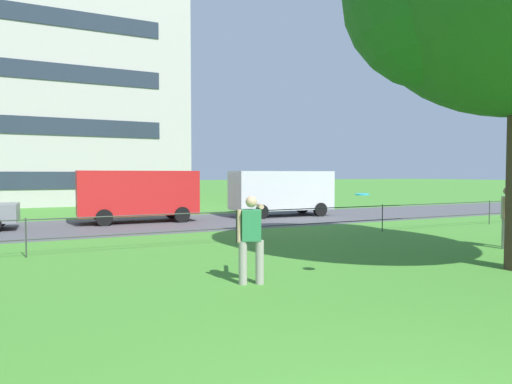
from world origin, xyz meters
TOP-DOWN VIEW (x-y plane):
  - street_strip at (0.00, 16.56)m, footprint 80.00×6.57m
  - park_fence at (0.00, 10.55)m, footprint 39.94×0.04m
  - person_thrower at (1.20, 5.79)m, footprint 0.70×0.72m
  - person_catcher at (9.40, 6.40)m, footprint 0.51×0.33m
  - frisbee at (3.18, 5.00)m, footprint 0.38×0.38m
  - panel_van_left at (1.13, 17.63)m, footprint 5.02×2.14m
  - panel_van_far_left at (8.11, 17.42)m, footprint 5.07×2.25m

SIDE VIEW (x-z plane):
  - street_strip at x=0.00m, z-range 0.00..0.01m
  - park_fence at x=0.00m, z-range 0.18..1.18m
  - person_thrower at x=1.20m, z-range 0.07..1.75m
  - person_catcher at x=9.40m, z-range 0.06..1.78m
  - panel_van_left at x=1.13m, z-range 0.15..2.39m
  - panel_van_far_left at x=8.11m, z-range 0.15..2.39m
  - frisbee at x=3.18m, z-range 1.69..1.73m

